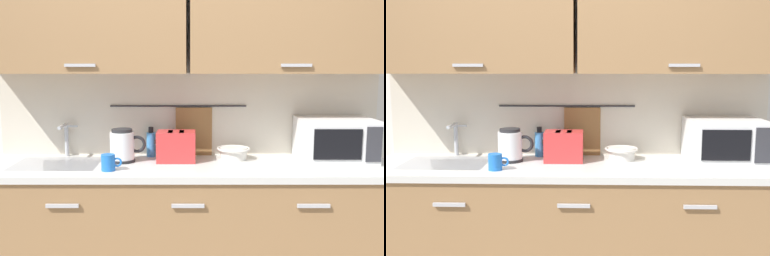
# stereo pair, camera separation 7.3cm
# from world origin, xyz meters

# --- Properties ---
(counter_unit) EXTENTS (2.53, 0.64, 0.90)m
(counter_unit) POSITION_xyz_m (-0.01, 0.30, 0.46)
(counter_unit) COLOR #997047
(counter_unit) RESTS_ON ground
(back_wall_assembly) EXTENTS (3.70, 0.41, 2.50)m
(back_wall_assembly) POSITION_xyz_m (0.00, 0.53, 1.52)
(back_wall_assembly) COLOR silver
(back_wall_assembly) RESTS_ON ground
(sink_faucet) EXTENTS (0.09, 0.17, 0.22)m
(sink_faucet) POSITION_xyz_m (-0.81, 0.53, 1.04)
(sink_faucet) COLOR #B2B5BA
(sink_faucet) RESTS_ON counter_unit
(microwave) EXTENTS (0.46, 0.35, 0.27)m
(microwave) POSITION_xyz_m (0.92, 0.41, 1.04)
(microwave) COLOR white
(microwave) RESTS_ON counter_unit
(electric_kettle) EXTENTS (0.23, 0.16, 0.21)m
(electric_kettle) POSITION_xyz_m (-0.41, 0.37, 1.00)
(electric_kettle) COLOR black
(electric_kettle) RESTS_ON counter_unit
(dish_soap_bottle) EXTENTS (0.06, 0.06, 0.20)m
(dish_soap_bottle) POSITION_xyz_m (-0.25, 0.53, 0.99)
(dish_soap_bottle) COLOR #3F8CD8
(dish_soap_bottle) RESTS_ON counter_unit
(mug_near_sink) EXTENTS (0.12, 0.08, 0.09)m
(mug_near_sink) POSITION_xyz_m (-0.46, 0.14, 0.95)
(mug_near_sink) COLOR blue
(mug_near_sink) RESTS_ON counter_unit
(mixing_bowl) EXTENTS (0.21, 0.21, 0.08)m
(mixing_bowl) POSITION_xyz_m (0.29, 0.45, 0.94)
(mixing_bowl) COLOR silver
(mixing_bowl) RESTS_ON counter_unit
(toaster) EXTENTS (0.26, 0.17, 0.19)m
(toaster) POSITION_xyz_m (-0.08, 0.39, 1.00)
(toaster) COLOR red
(toaster) RESTS_ON counter_unit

